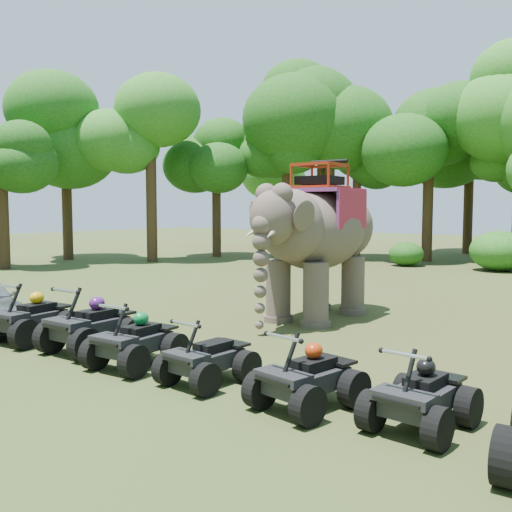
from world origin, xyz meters
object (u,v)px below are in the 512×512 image
object	(u,v)px
atv_3	(208,350)
atv_2	(135,334)
atv_0	(31,311)
atv_1	(91,318)
atv_5	(421,387)
elephant	(317,239)
atv_4	(307,369)

from	to	relation	value
atv_3	atv_2	bearing A→B (deg)	-174.70
atv_2	atv_3	bearing A→B (deg)	-2.60
atv_0	atv_1	size ratio (longest dim) A/B	0.97
atv_1	atv_5	world-z (taller)	atv_1
elephant	atv_3	distance (m)	6.55
atv_3	elephant	bearing A→B (deg)	107.97
atv_5	atv_2	bearing A→B (deg)	-172.84
atv_5	atv_0	bearing A→B (deg)	-174.01
atv_2	atv_5	xyz separation A→B (m)	(5.38, 0.31, -0.05)
elephant	atv_0	bearing A→B (deg)	-122.54
elephant	atv_5	world-z (taller)	elephant
atv_0	atv_3	world-z (taller)	atv_0
elephant	atv_2	size ratio (longest dim) A/B	3.00
atv_1	atv_3	bearing A→B (deg)	-4.97
atv_2	atv_3	size ratio (longest dim) A/B	1.10
atv_0	atv_2	xyz separation A→B (m)	(3.47, 0.02, -0.05)
atv_0	atv_3	bearing A→B (deg)	-5.13
atv_0	atv_1	distance (m)	1.85
atv_4	atv_0	bearing A→B (deg)	-170.11
atv_3	atv_0	bearing A→B (deg)	-175.74
atv_2	atv_3	xyz separation A→B (m)	(1.76, 0.06, -0.06)
atv_0	atv_5	distance (m)	8.85
atv_3	atv_4	size ratio (longest dim) A/B	0.96
atv_2	atv_5	distance (m)	5.38
atv_0	atv_2	bearing A→B (deg)	-5.65
atv_1	atv_4	xyz separation A→B (m)	(5.38, -0.16, -0.10)
atv_2	atv_4	distance (m)	3.74
atv_1	atv_3	distance (m)	3.41
atv_5	atv_4	bearing A→B (deg)	-167.68
elephant	atv_1	size ratio (longest dim) A/B	2.72
atv_1	atv_5	size ratio (longest dim) A/B	1.20
atv_0	atv_1	world-z (taller)	atv_1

